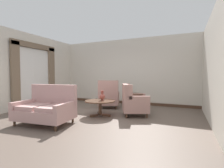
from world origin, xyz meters
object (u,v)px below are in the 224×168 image
at_px(settee, 46,108).
at_px(armchair_back_corner, 109,97).
at_px(porcelain_vase, 102,96).
at_px(side_table, 135,101).
at_px(coffee_table, 100,103).
at_px(armchair_far_left, 133,102).

height_order(settee, armchair_back_corner, armchair_back_corner).
xyz_separation_m(settee, armchair_back_corner, (0.62, 2.62, 0.05)).
relative_size(porcelain_vase, armchair_back_corner, 0.28).
relative_size(armchair_back_corner, side_table, 1.66).
xyz_separation_m(coffee_table, settee, (-0.91, -1.36, -0.01)).
relative_size(coffee_table, porcelain_vase, 3.08).
xyz_separation_m(armchair_far_left, side_table, (-0.05, 0.50, -0.03)).
bearing_deg(armchair_far_left, side_table, -17.90).
xyz_separation_m(porcelain_vase, settee, (-0.96, -1.40, -0.22)).
relative_size(armchair_far_left, side_table, 1.60).
distance_m(coffee_table, armchair_back_corner, 1.30).
bearing_deg(porcelain_vase, armchair_far_left, 24.77).
height_order(porcelain_vase, armchair_far_left, armchair_far_left).
bearing_deg(settee, side_table, 46.24).
xyz_separation_m(porcelain_vase, armchair_back_corner, (-0.34, 1.22, -0.17)).
bearing_deg(side_table, armchair_back_corner, 165.54).
distance_m(coffee_table, porcelain_vase, 0.23).
relative_size(settee, armchair_far_left, 1.43).
bearing_deg(settee, porcelain_vase, 49.72).
distance_m(armchair_back_corner, armchair_far_left, 1.47).
bearing_deg(armchair_far_left, coffee_table, 91.80).
height_order(coffee_table, porcelain_vase, porcelain_vase).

